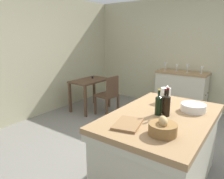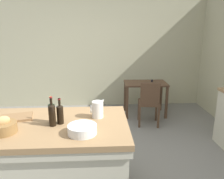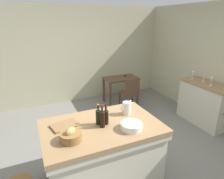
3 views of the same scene
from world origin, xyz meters
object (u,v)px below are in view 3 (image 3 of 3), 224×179
Objects in this scene: side_cabinet at (204,103)px; wine_glass_left at (212,80)px; wine_glass_middle at (204,77)px; island_table at (102,150)px; wooden_chair at (130,93)px; cutting_board at (65,125)px; wine_glass_right at (193,74)px; wine_bottle_amber at (98,116)px; wash_bowl at (131,126)px; wine_bottle_dark at (106,116)px; pitcher at (127,108)px; wine_bottle_green at (102,118)px; bread_basket at (71,136)px; writing_desk at (121,82)px.

wine_glass_left is (-0.05, -0.12, 0.59)m from side_cabinet.
side_cabinet is at bearing -100.03° from wine_glass_middle.
wooden_chair is at bearing 51.44° from island_table.
cutting_board is (-0.46, 0.17, 0.42)m from island_table.
wine_glass_middle is 0.83× the size of wine_glass_right.
wine_glass_left reaches higher than cutting_board.
island_table is 5.38× the size of wine_bottle_amber.
wine_glass_right is (2.65, 1.02, 0.58)m from island_table.
wash_bowl is 1.01× the size of wine_bottle_dark.
cutting_board is at bearing 178.85° from pitcher.
wine_glass_right reaches higher than wooden_chair.
island_table is at bearing -164.31° from wine_glass_middle.
wine_bottle_green is (-0.07, -0.05, 0.02)m from wine_bottle_dark.
pitcher is 2.35m from wine_glass_right.
cutting_board is at bearing 159.68° from island_table.
wine_bottle_amber is at bearing -167.23° from pitcher.
wine_glass_middle is (2.24, 0.61, 0.06)m from pitcher.
side_cabinet reaches higher than cutting_board.
wooden_chair is at bearing 135.86° from side_cabinet.
cutting_board is 1.90× the size of wine_glass_right.
pitcher is 0.51m from wine_bottle_green.
pitcher is at bearing 20.38° from wine_bottle_dark.
wine_bottle_amber is 2.83m from wine_glass_middle.
writing_desk is at bearing 52.98° from bread_basket.
wine_bottle_amber is 1.63× the size of wine_glass_right.
cutting_board is at bearing 163.19° from wine_bottle_amber.
wooden_chair is 1.55m from wine_glass_right.
wooden_chair is 2.33m from wine_bottle_dark.
cutting_board is (-1.90, -1.64, 0.41)m from wooden_chair.
writing_desk is at bearing 130.61° from wine_glass_right.
pitcher reaches higher than island_table.
side_cabinet is (2.68, 0.61, -0.01)m from island_table.
wine_glass_right is at bearing 21.24° from bread_basket.
pitcher is 1.25× the size of wine_glass_left.
wine_bottle_amber is at bearing -122.83° from writing_desk.
wooden_chair is 1.86m from wine_glass_left.
side_cabinet is 4.03× the size of wash_bowl.
side_cabinet is 3.33× the size of cutting_board.
wash_bowl is at bearing -157.08° from wine_glass_middle.
side_cabinet is 1.29× the size of wooden_chair.
wine_bottle_green is 2.12× the size of wine_glass_middle.
side_cabinet is 3.27m from bread_basket.
island_table is 1.38× the size of side_cabinet.
wine_glass_middle is at bearing 16.68° from bread_basket.
side_cabinet is at bearing 66.62° from wine_glass_left.
wine_bottle_dark is 0.95× the size of wine_bottle_amber.
wine_bottle_green is (-1.45, -1.86, 0.53)m from wooden_chair.
wine_glass_left reaches higher than writing_desk.
wine_bottle_dark is (-0.25, 0.25, 0.07)m from wash_bowl.
wine_glass_middle is (2.71, 0.76, 0.56)m from island_table.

